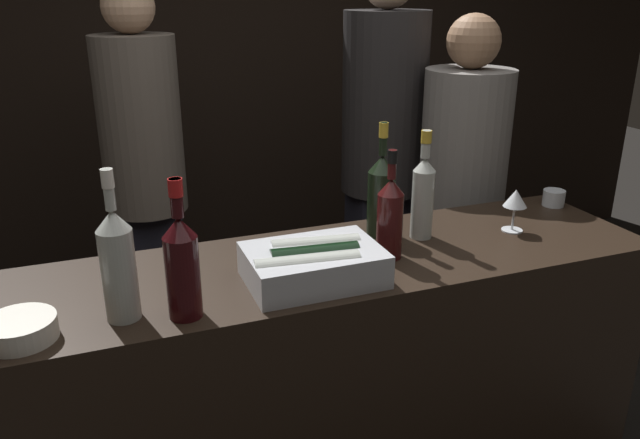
{
  "coord_description": "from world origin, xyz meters",
  "views": [
    {
      "loc": [
        -0.6,
        -1.29,
        1.72
      ],
      "look_at": [
        0.0,
        0.3,
        1.09
      ],
      "focal_mm": 35.0,
      "sensor_mm": 36.0,
      "label": 1
    }
  ],
  "objects_px": {
    "red_wine_bottle_black_foil": "(390,216)",
    "person_blond_tee": "(383,152)",
    "candle_votive": "(554,198)",
    "person_grey_polo": "(461,194)",
    "ice_bin_with_bottles": "(313,263)",
    "red_wine_bottle_tall": "(182,263)",
    "white_wine_bottle": "(118,262)",
    "champagne_bottle": "(381,193)",
    "rose_wine_bottle": "(423,194)",
    "person_in_hoodie": "(145,170)",
    "bowl_white": "(20,329)",
    "wine_glass": "(515,200)"
  },
  "relations": [
    {
      "from": "red_wine_bottle_black_foil",
      "to": "person_blond_tee",
      "type": "relative_size",
      "value": 0.18
    },
    {
      "from": "candle_votive",
      "to": "person_grey_polo",
      "type": "distance_m",
      "value": 0.43
    },
    {
      "from": "ice_bin_with_bottles",
      "to": "red_wine_bottle_tall",
      "type": "bearing_deg",
      "value": -168.78
    },
    {
      "from": "white_wine_bottle",
      "to": "person_blond_tee",
      "type": "distance_m",
      "value": 1.56
    },
    {
      "from": "white_wine_bottle",
      "to": "person_grey_polo",
      "type": "bearing_deg",
      "value": 26.38
    },
    {
      "from": "ice_bin_with_bottles",
      "to": "champagne_bottle",
      "type": "xyz_separation_m",
      "value": [
        0.32,
        0.24,
        0.09
      ]
    },
    {
      "from": "rose_wine_bottle",
      "to": "person_grey_polo",
      "type": "relative_size",
      "value": 0.21
    },
    {
      "from": "ice_bin_with_bottles",
      "to": "person_in_hoodie",
      "type": "bearing_deg",
      "value": 104.45
    },
    {
      "from": "champagne_bottle",
      "to": "person_grey_polo",
      "type": "distance_m",
      "value": 0.76
    },
    {
      "from": "bowl_white",
      "to": "wine_glass",
      "type": "distance_m",
      "value": 1.48
    },
    {
      "from": "champagne_bottle",
      "to": "rose_wine_bottle",
      "type": "distance_m",
      "value": 0.13
    },
    {
      "from": "champagne_bottle",
      "to": "white_wine_bottle",
      "type": "xyz_separation_m",
      "value": [
        -0.82,
        -0.26,
        0.01
      ]
    },
    {
      "from": "person_blond_tee",
      "to": "white_wine_bottle",
      "type": "bearing_deg",
      "value": 70.69
    },
    {
      "from": "ice_bin_with_bottles",
      "to": "red_wine_bottle_tall",
      "type": "height_order",
      "value": "red_wine_bottle_tall"
    },
    {
      "from": "champagne_bottle",
      "to": "person_blond_tee",
      "type": "bearing_deg",
      "value": 63.35
    },
    {
      "from": "person_blond_tee",
      "to": "ice_bin_with_bottles",
      "type": "bearing_deg",
      "value": 85.3
    },
    {
      "from": "ice_bin_with_bottles",
      "to": "person_in_hoodie",
      "type": "distance_m",
      "value": 1.27
    },
    {
      "from": "red_wine_bottle_tall",
      "to": "white_wine_bottle",
      "type": "distance_m",
      "value": 0.15
    },
    {
      "from": "ice_bin_with_bottles",
      "to": "candle_votive",
      "type": "xyz_separation_m",
      "value": [
        1.04,
        0.27,
        -0.02
      ]
    },
    {
      "from": "bowl_white",
      "to": "person_in_hoodie",
      "type": "bearing_deg",
      "value": 72.23
    },
    {
      "from": "candle_votive",
      "to": "red_wine_bottle_tall",
      "type": "height_order",
      "value": "red_wine_bottle_tall"
    },
    {
      "from": "ice_bin_with_bottles",
      "to": "red_wine_bottle_black_foil",
      "type": "bearing_deg",
      "value": 14.75
    },
    {
      "from": "red_wine_bottle_black_foil",
      "to": "person_in_hoodie",
      "type": "distance_m",
      "value": 1.3
    },
    {
      "from": "candle_votive",
      "to": "person_in_hoodie",
      "type": "bearing_deg",
      "value": 144.62
    },
    {
      "from": "red_wine_bottle_tall",
      "to": "person_grey_polo",
      "type": "xyz_separation_m",
      "value": [
        1.27,
        0.74,
        -0.2
      ]
    },
    {
      "from": "bowl_white",
      "to": "person_grey_polo",
      "type": "bearing_deg",
      "value": 23.75
    },
    {
      "from": "champagne_bottle",
      "to": "person_grey_polo",
      "type": "xyz_separation_m",
      "value": [
        0.59,
        0.43,
        -0.2
      ]
    },
    {
      "from": "rose_wine_bottle",
      "to": "person_grey_polo",
      "type": "height_order",
      "value": "person_grey_polo"
    },
    {
      "from": "ice_bin_with_bottles",
      "to": "bowl_white",
      "type": "distance_m",
      "value": 0.73
    },
    {
      "from": "champagne_bottle",
      "to": "red_wine_bottle_tall",
      "type": "bearing_deg",
      "value": -155.45
    },
    {
      "from": "wine_glass",
      "to": "white_wine_bottle",
      "type": "bearing_deg",
      "value": -173.49
    },
    {
      "from": "candle_votive",
      "to": "person_grey_polo",
      "type": "bearing_deg",
      "value": 107.55
    },
    {
      "from": "red_wine_bottle_tall",
      "to": "person_in_hoodie",
      "type": "height_order",
      "value": "person_in_hoodie"
    },
    {
      "from": "bowl_white",
      "to": "person_grey_polo",
      "type": "relative_size",
      "value": 0.1
    },
    {
      "from": "person_in_hoodie",
      "to": "person_grey_polo",
      "type": "bearing_deg",
      "value": -118.89
    },
    {
      "from": "person_grey_polo",
      "to": "ice_bin_with_bottles",
      "type": "bearing_deg",
      "value": 110.73
    },
    {
      "from": "wine_glass",
      "to": "rose_wine_bottle",
      "type": "relative_size",
      "value": 0.41
    },
    {
      "from": "red_wine_bottle_tall",
      "to": "person_in_hoodie",
      "type": "relative_size",
      "value": 0.2
    },
    {
      "from": "ice_bin_with_bottles",
      "to": "candle_votive",
      "type": "height_order",
      "value": "ice_bin_with_bottles"
    },
    {
      "from": "ice_bin_with_bottles",
      "to": "rose_wine_bottle",
      "type": "relative_size",
      "value": 1.05
    },
    {
      "from": "candle_votive",
      "to": "white_wine_bottle",
      "type": "relative_size",
      "value": 0.21
    },
    {
      "from": "white_wine_bottle",
      "to": "person_blond_tee",
      "type": "relative_size",
      "value": 0.2
    },
    {
      "from": "wine_glass",
      "to": "person_grey_polo",
      "type": "bearing_deg",
      "value": 73.07
    },
    {
      "from": "red_wine_bottle_tall",
      "to": "red_wine_bottle_black_foil",
      "type": "relative_size",
      "value": 1.07
    },
    {
      "from": "candle_votive",
      "to": "person_in_hoodie",
      "type": "xyz_separation_m",
      "value": [
        -1.35,
        0.96,
        -0.01
      ]
    },
    {
      "from": "person_blond_tee",
      "to": "bowl_white",
      "type": "bearing_deg",
      "value": 66.4
    },
    {
      "from": "bowl_white",
      "to": "wine_glass",
      "type": "bearing_deg",
      "value": 6.33
    },
    {
      "from": "ice_bin_with_bottles",
      "to": "person_grey_polo",
      "type": "xyz_separation_m",
      "value": [
        0.91,
        0.67,
        -0.12
      ]
    },
    {
      "from": "red_wine_bottle_black_foil",
      "to": "person_in_hoodie",
      "type": "bearing_deg",
      "value": 116.56
    },
    {
      "from": "candle_votive",
      "to": "wine_glass",
      "type": "bearing_deg",
      "value": -152.39
    }
  ]
}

